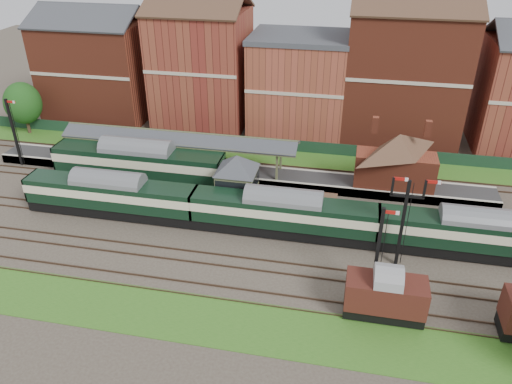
% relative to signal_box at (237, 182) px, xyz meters
% --- Properties ---
extents(ground, '(160.00, 160.00, 0.00)m').
position_rel_signal_box_xyz_m(ground, '(3.00, -3.25, -3.19)').
color(ground, '#473D33').
rests_on(ground, ground).
extents(grass_back, '(90.00, 4.50, 0.06)m').
position_rel_signal_box_xyz_m(grass_back, '(3.00, 12.75, -3.16)').
color(grass_back, '#2D6619').
rests_on(grass_back, ground).
extents(grass_front, '(90.00, 5.00, 0.06)m').
position_rel_signal_box_xyz_m(grass_front, '(3.00, -15.25, -3.16)').
color(grass_front, '#2D6619').
rests_on(grass_front, ground).
extents(fence, '(90.00, 0.12, 1.50)m').
position_rel_signal_box_xyz_m(fence, '(3.00, 14.75, -2.44)').
color(fence, '#193823').
rests_on(fence, ground).
extents(platform, '(55.00, 3.40, 1.00)m').
position_rel_signal_box_xyz_m(platform, '(-2.00, 6.50, -2.69)').
color(platform, '#2D2D2D').
rests_on(platform, ground).
extents(signal_box, '(5.40, 5.40, 6.00)m').
position_rel_signal_box_xyz_m(signal_box, '(0.00, 0.00, 0.00)').
color(signal_box, '#5B6D4E').
rests_on(signal_box, ground).
extents(brick_hut, '(3.20, 2.64, 2.94)m').
position_rel_signal_box_xyz_m(brick_hut, '(8.00, 0.00, -2.00)').
color(brick_hut, maroon).
rests_on(brick_hut, ground).
extents(station_building, '(8.10, 8.10, 5.90)m').
position_rel_signal_box_xyz_m(station_building, '(15.00, 6.50, 0.76)').
color(station_building, brown).
rests_on(station_building, platform).
extents(canopy, '(26.00, 3.89, 4.08)m').
position_rel_signal_box_xyz_m(canopy, '(-8.00, 6.50, 1.39)').
color(canopy, '#545A38').
rests_on(canopy, platform).
extents(semaphore_bracket, '(3.60, 0.25, 8.18)m').
position_rel_signal_box_xyz_m(semaphore_bracket, '(15.04, -5.75, 1.44)').
color(semaphore_bracket, black).
rests_on(semaphore_bracket, ground).
extents(semaphore_platform_end, '(1.23, 0.25, 8.00)m').
position_rel_signal_box_xyz_m(semaphore_platform_end, '(-26.98, 4.75, 0.96)').
color(semaphore_platform_end, black).
rests_on(semaphore_platform_end, ground).
extents(semaphore_siding, '(1.23, 0.25, 8.00)m').
position_rel_signal_box_xyz_m(semaphore_siding, '(13.02, -10.25, 0.96)').
color(semaphore_siding, black).
rests_on(semaphore_siding, ground).
extents(town_backdrop, '(69.00, 10.00, 16.00)m').
position_rel_signal_box_xyz_m(town_backdrop, '(2.82, 21.75, 3.81)').
color(town_backdrop, brown).
rests_on(town_backdrop, ground).
extents(dmu_train, '(50.07, 2.64, 3.85)m').
position_rel_signal_box_xyz_m(dmu_train, '(4.99, -3.25, -0.93)').
color(dmu_train, black).
rests_on(dmu_train, ground).
extents(platform_railcar, '(18.49, 2.91, 4.26)m').
position_rel_signal_box_xyz_m(platform_railcar, '(-11.57, 3.25, -0.70)').
color(platform_railcar, black).
rests_on(platform_railcar, ground).
extents(goods_van_a, '(5.70, 2.47, 3.46)m').
position_rel_signal_box_xyz_m(goods_van_a, '(13.80, -12.25, -1.22)').
color(goods_van_a, black).
rests_on(goods_van_a, ground).
extents(tree_back, '(4.71, 4.71, 6.88)m').
position_rel_signal_box_xyz_m(tree_back, '(-31.67, 13.44, 0.97)').
color(tree_back, '#382619').
rests_on(tree_back, ground).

